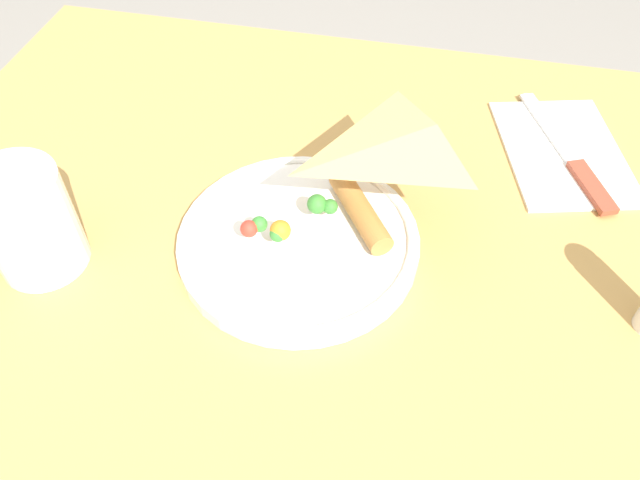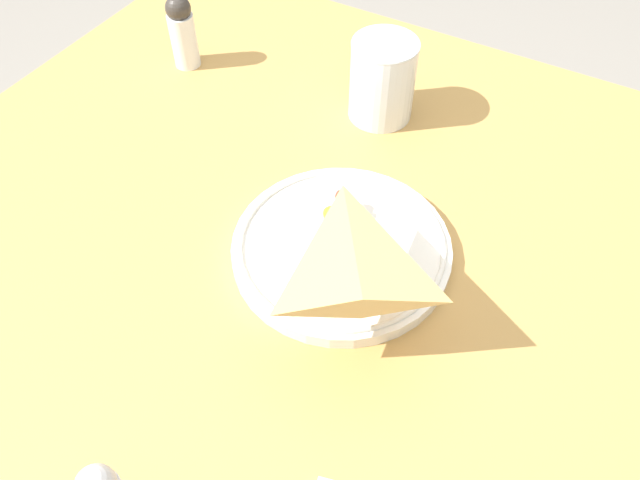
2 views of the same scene
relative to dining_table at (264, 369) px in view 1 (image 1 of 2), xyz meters
name	(u,v)px [view 1 (image 1 of 2)]	position (x,y,z in m)	size (l,w,h in m)	color
dining_table	(264,369)	(0.00, 0.00, 0.00)	(0.94, 0.87, 0.76)	tan
plate_pizza	(299,237)	(0.08, -0.02, 0.13)	(0.24, 0.24, 0.05)	white
milk_glass	(29,224)	(0.01, 0.22, 0.17)	(0.08, 0.08, 0.11)	white
napkin_folded	(563,152)	(0.28, -0.28, 0.12)	(0.21, 0.17, 0.00)	white
butter_knife	(569,155)	(0.27, -0.29, 0.13)	(0.20, 0.10, 0.01)	#99422D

